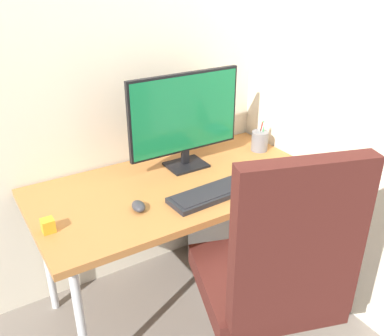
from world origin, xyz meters
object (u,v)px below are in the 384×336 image
(filing_cabinet, at_px, (241,229))
(keyboard, at_px, (215,192))
(mouse, at_px, (138,206))
(desk_clamp_accessory, at_px, (48,226))
(pen_holder, at_px, (260,141))
(monitor, at_px, (185,117))
(notebook, at_px, (293,170))
(office_chair, at_px, (274,273))

(filing_cabinet, xyz_separation_m, keyboard, (-0.32, -0.19, 0.43))
(mouse, distance_m, desk_clamp_accessory, 0.37)
(filing_cabinet, distance_m, pen_holder, 0.51)
(keyboard, height_order, pen_holder, pen_holder)
(monitor, bearing_deg, mouse, -145.48)
(desk_clamp_accessory, bearing_deg, monitor, 16.71)
(desk_clamp_accessory, bearing_deg, filing_cabinet, 4.61)
(pen_holder, xyz_separation_m, desk_clamp_accessory, (-1.22, -0.18, -0.03))
(monitor, distance_m, notebook, 0.61)
(filing_cabinet, xyz_separation_m, desk_clamp_accessory, (-1.05, -0.08, 0.45))
(office_chair, distance_m, keyboard, 0.48)
(notebook, bearing_deg, pen_holder, 85.13)
(office_chair, relative_size, monitor, 1.89)
(office_chair, xyz_separation_m, mouse, (-0.31, 0.53, 0.11))
(filing_cabinet, xyz_separation_m, monitor, (-0.28, 0.15, 0.69))
(monitor, xyz_separation_m, notebook, (0.42, -0.35, -0.26))
(notebook, bearing_deg, monitor, 141.33)
(mouse, bearing_deg, notebook, 1.05)
(filing_cabinet, relative_size, notebook, 3.83)
(monitor, height_order, desk_clamp_accessory, monitor)
(monitor, distance_m, desk_clamp_accessory, 0.84)
(keyboard, relative_size, mouse, 5.33)
(notebook, height_order, desk_clamp_accessory, desk_clamp_accessory)
(keyboard, relative_size, notebook, 3.13)
(monitor, height_order, notebook, monitor)
(pen_holder, distance_m, desk_clamp_accessory, 1.23)
(pen_holder, bearing_deg, office_chair, -125.74)
(keyboard, bearing_deg, office_chair, -96.07)
(monitor, distance_m, keyboard, 0.42)
(pen_holder, bearing_deg, filing_cabinet, -150.84)
(monitor, relative_size, pen_holder, 3.56)
(office_chair, bearing_deg, desk_clamp_accessory, 139.56)
(monitor, bearing_deg, desk_clamp_accessory, -163.29)
(office_chair, height_order, monitor, monitor)
(pen_holder, height_order, notebook, pen_holder)
(filing_cabinet, bearing_deg, monitor, 152.77)
(monitor, distance_m, mouse, 0.54)
(desk_clamp_accessory, bearing_deg, notebook, -5.83)
(notebook, bearing_deg, desk_clamp_accessory, 175.27)
(pen_holder, bearing_deg, notebook, -95.97)
(filing_cabinet, relative_size, desk_clamp_accessory, 10.13)
(mouse, xyz_separation_m, desk_clamp_accessory, (-0.37, 0.04, 0.01))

